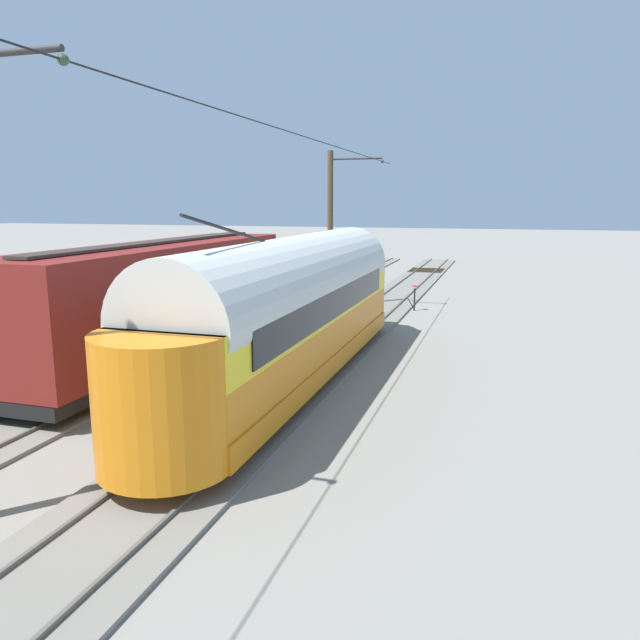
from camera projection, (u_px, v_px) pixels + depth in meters
The scene contains 9 objects.
ground_plane at pixel (144, 370), 19.46m from camera, with size 220.00×220.00×0.00m, color gray.
track_streetcar_siding at pixel (296, 379), 18.29m from camera, with size 2.80×80.00×0.18m.
track_adjacent_siding at pixel (150, 366), 19.74m from camera, with size 2.80×80.00×0.18m.
track_third_siding at pixel (23, 354), 21.19m from camera, with size 2.80×80.00×0.18m.
vintage_streetcar at pixel (293, 308), 17.65m from camera, with size 2.65×16.70×4.88m.
coach_adjacent at pixel (162, 297), 20.20m from camera, with size 2.96×13.68×3.85m.
catenary_pole_foreground at pixel (332, 228), 29.89m from camera, with size 2.76×0.28×7.69m.
switch_stand at pixel (414, 297), 29.92m from camera, with size 0.50×0.30×1.24m.
track_end_bumper at pixel (158, 305), 29.26m from camera, with size 1.80×0.60×0.80m, color #B2A519.
Camera 1 is at (-10.88, 16.33, 5.27)m, focal length 34.21 mm.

